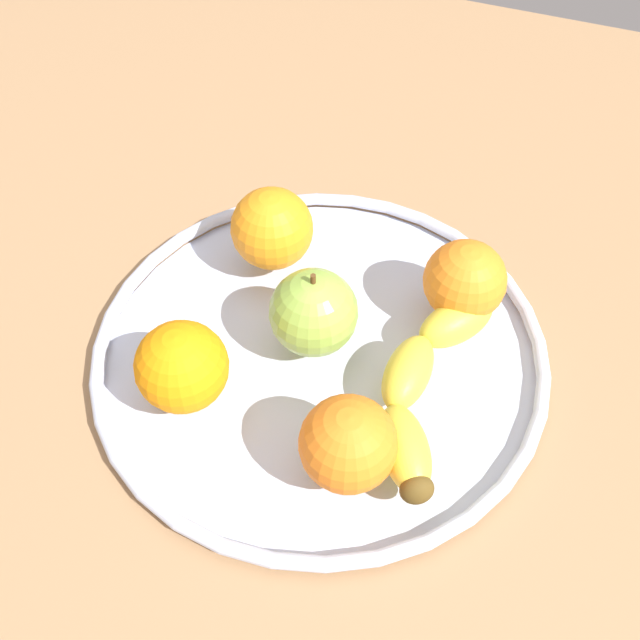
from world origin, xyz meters
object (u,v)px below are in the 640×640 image
Objects in this scene: orange_front_right at (272,229)px; orange_center at (465,281)px; fruit_bowl at (320,348)px; banana at (424,382)px; orange_back_left at (182,367)px; orange_front_left at (348,444)px; apple at (312,315)px.

orange_center is (-0.35, 17.92, -0.21)cm from orange_front_right.
orange_center is (-8.14, 10.16, 4.48)cm from fruit_bowl.
orange_back_left is (6.78, -17.74, 1.87)cm from banana.
fruit_bowl is 5.49× the size of orange_center.
orange_front_left is at bearing 31.01° from fruit_bowl.
banana is 2.93× the size of orange_back_left.
orange_front_right is at bearing -142.39° from orange_front_left.
orange_back_left reaches higher than orange_center.
orange_front_left is (10.05, 6.82, -0.11)cm from apple.
apple is at bearing 41.49° from orange_front_right.
apple is 1.12× the size of orange_back_left.
orange_front_left is at bearing 83.63° from orange_back_left.
apple is 11.30cm from orange_back_left.
orange_back_left is at bearing -66.85° from banana.
apple is 1.08× the size of orange_front_right.
orange_front_right reaches higher than fruit_bowl.
orange_front_left and orange_center have the same top height.
fruit_bowl is 4.66cm from apple.
fruit_bowl is at bearing -99.48° from banana.
orange_back_left is 1.03× the size of orange_center.
apple is at bearing -97.03° from banana.
banana is at bearing 78.26° from fruit_bowl.
orange_front_right is 1.03× the size of orange_back_left.
orange_front_left is at bearing 34.14° from apple.
banana reaches higher than fruit_bowl.
orange_front_left is 18.93cm from orange_center.
fruit_bowl is 4.78× the size of apple.
orange_front_left reaches higher than fruit_bowl.
orange_back_left reaches higher than orange_front_left.
orange_center is (-10.15, 0.49, 1.78)cm from banana.
fruit_bowl is 11.95cm from orange_front_right.
banana is 9.23cm from orange_front_left.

